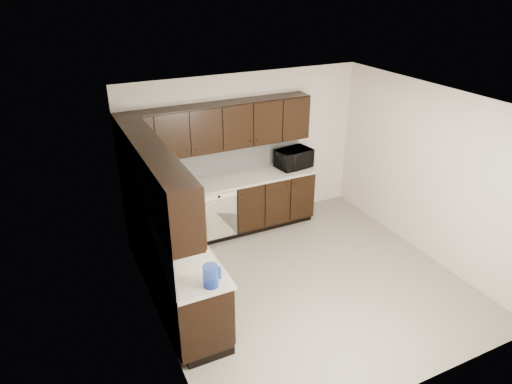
# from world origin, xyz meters

# --- Properties ---
(floor) EXTENTS (4.00, 4.00, 0.00)m
(floor) POSITION_xyz_m (0.00, 0.00, 0.00)
(floor) COLOR gray
(floor) RESTS_ON ground
(ceiling) EXTENTS (4.00, 4.00, 0.00)m
(ceiling) POSITION_xyz_m (0.00, 0.00, 2.50)
(ceiling) COLOR white
(ceiling) RESTS_ON wall_back
(wall_back) EXTENTS (4.00, 0.02, 2.50)m
(wall_back) POSITION_xyz_m (0.00, 2.00, 1.25)
(wall_back) COLOR beige
(wall_back) RESTS_ON floor
(wall_left) EXTENTS (0.02, 4.00, 2.50)m
(wall_left) POSITION_xyz_m (-2.00, 0.00, 1.25)
(wall_left) COLOR beige
(wall_left) RESTS_ON floor
(wall_right) EXTENTS (0.02, 4.00, 2.50)m
(wall_right) POSITION_xyz_m (2.00, 0.00, 1.25)
(wall_right) COLOR beige
(wall_right) RESTS_ON floor
(wall_front) EXTENTS (4.00, 0.02, 2.50)m
(wall_front) POSITION_xyz_m (0.00, -2.00, 1.25)
(wall_front) COLOR beige
(wall_front) RESTS_ON floor
(lower_cabinets) EXTENTS (3.00, 2.80, 0.90)m
(lower_cabinets) POSITION_xyz_m (-1.01, 1.11, 0.41)
(lower_cabinets) COLOR black
(lower_cabinets) RESTS_ON floor
(countertop) EXTENTS (3.03, 2.83, 0.04)m
(countertop) POSITION_xyz_m (-1.01, 1.11, 0.92)
(countertop) COLOR #B8B2A0
(countertop) RESTS_ON lower_cabinets
(backsplash) EXTENTS (3.00, 2.80, 0.48)m
(backsplash) POSITION_xyz_m (-1.22, 1.32, 1.18)
(backsplash) COLOR #ACACA8
(backsplash) RESTS_ON countertop
(upper_cabinets) EXTENTS (3.00, 2.80, 0.70)m
(upper_cabinets) POSITION_xyz_m (-1.10, 1.20, 1.77)
(upper_cabinets) COLOR black
(upper_cabinets) RESTS_ON wall_back
(dishwasher) EXTENTS (0.58, 0.04, 0.78)m
(dishwasher) POSITION_xyz_m (-0.70, 1.41, 0.55)
(dishwasher) COLOR beige
(dishwasher) RESTS_ON lower_cabinets
(sink) EXTENTS (0.54, 0.82, 0.42)m
(sink) POSITION_xyz_m (-1.68, -0.01, 0.88)
(sink) COLOR beige
(sink) RESTS_ON countertop
(microwave) EXTENTS (0.61, 0.46, 0.31)m
(microwave) POSITION_xyz_m (0.75, 1.70, 1.09)
(microwave) COLOR black
(microwave) RESTS_ON countertop
(soap_bottle_a) EXTENTS (0.12, 0.12, 0.21)m
(soap_bottle_a) POSITION_xyz_m (-1.50, 0.35, 1.04)
(soap_bottle_a) COLOR gray
(soap_bottle_a) RESTS_ON countertop
(soap_bottle_b) EXTENTS (0.11, 0.11, 0.22)m
(soap_bottle_b) POSITION_xyz_m (-1.88, -0.06, 1.05)
(soap_bottle_b) COLOR gray
(soap_bottle_b) RESTS_ON countertop
(toaster_oven) EXTENTS (0.40, 0.34, 0.22)m
(toaster_oven) POSITION_xyz_m (-1.75, 1.72, 1.05)
(toaster_oven) COLOR #AAAAAC
(toaster_oven) RESTS_ON countertop
(storage_bin) EXTENTS (0.48, 0.40, 0.16)m
(storage_bin) POSITION_xyz_m (-1.64, 0.79, 1.02)
(storage_bin) COLOR white
(storage_bin) RESTS_ON countertop
(blue_pitcher) EXTENTS (0.19, 0.19, 0.24)m
(blue_pitcher) POSITION_xyz_m (-1.61, -0.70, 1.06)
(blue_pitcher) COLOR #102D97
(blue_pitcher) RESTS_ON countertop
(teal_tumbler) EXTENTS (0.13, 0.13, 0.23)m
(teal_tumbler) POSITION_xyz_m (-1.52, 0.61, 1.05)
(teal_tumbler) COLOR #0D9089
(teal_tumbler) RESTS_ON countertop
(paper_towel_roll) EXTENTS (0.16, 0.16, 0.32)m
(paper_towel_roll) POSITION_xyz_m (-1.57, 1.35, 1.10)
(paper_towel_roll) COLOR silver
(paper_towel_roll) RESTS_ON countertop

